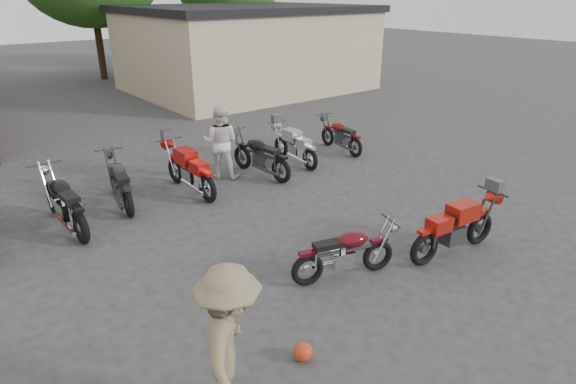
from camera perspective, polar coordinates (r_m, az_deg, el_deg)
ground at (r=7.82m, az=5.64°, el=-11.56°), size 90.00×90.00×0.00m
stucco_building at (r=23.68m, az=-4.94°, el=16.31°), size 10.00×8.00×3.50m
tree_3 at (r=31.32m, az=-7.08°, el=21.56°), size 6.08×6.08×7.60m
vintage_motorcycle at (r=7.91m, az=6.90°, el=-6.82°), size 1.86×1.10×1.02m
sportbike at (r=9.02m, az=19.33°, el=-3.68°), size 2.05×0.88×1.15m
helmet at (r=6.50m, az=1.76°, el=-18.39°), size 0.34×0.34×0.24m
person_light at (r=12.10m, az=-7.98°, el=5.87°), size 1.13×1.12×1.84m
person_tan at (r=5.33m, az=-6.86°, el=-17.70°), size 1.27×1.42×1.90m
row_bike_2 at (r=10.38m, az=-25.07°, el=-0.80°), size 0.80×2.18×1.25m
row_bike_3 at (r=11.13m, az=-19.36°, el=1.38°), size 0.98×2.08×1.16m
row_bike_4 at (r=11.39m, az=-11.63°, el=2.86°), size 0.71×2.09×1.21m
row_bike_5 at (r=12.23m, az=-3.36°, el=4.60°), size 0.88×2.08×1.17m
row_bike_6 at (r=13.13m, az=0.76°, el=5.74°), size 0.75×1.92×1.09m
row_bike_7 at (r=14.26m, az=6.24°, el=6.90°), size 0.80×1.86×1.05m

